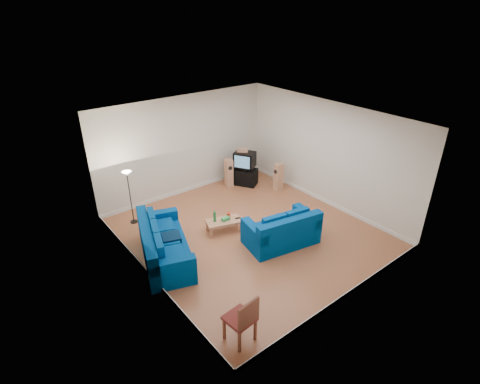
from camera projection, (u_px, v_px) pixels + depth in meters
room at (250, 182)px, 9.62m from camera, size 6.01×6.51×3.21m
sofa_three_seat at (162, 247)px, 9.12m from camera, size 1.78×2.63×0.93m
sofa_loveseat at (282, 232)px, 9.71m from camera, size 2.02×1.37×0.93m
coffee_table at (224, 222)px, 10.26m from camera, size 1.06×0.75×0.35m
bottle at (215, 217)px, 10.10m from camera, size 0.10×0.10×0.31m
tissue_box at (226, 219)px, 10.22m from camera, size 0.22×0.12×0.09m
red_canister at (228, 215)px, 10.35m from camera, size 0.11×0.11×0.14m
remote at (238, 218)px, 10.32m from camera, size 0.15×0.09×0.02m
tv_stand at (243, 176)px, 12.96m from camera, size 0.92×1.05×0.56m
av_receiver at (244, 168)px, 12.79m from camera, size 0.43×0.48×0.09m
television at (245, 160)px, 12.65m from camera, size 0.76×0.83×0.52m
centre_speaker at (242, 150)px, 12.54m from camera, size 0.36×0.35×0.13m
speaker_left at (229, 173)px, 12.72m from camera, size 0.29×0.34×0.98m
speaker_right at (278, 177)px, 12.46m from camera, size 0.30×0.23×0.95m
floor_lamp at (128, 181)px, 10.22m from camera, size 0.27×0.27×1.60m
dining_chair at (243, 318)px, 6.77m from camera, size 0.55×0.55×1.05m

